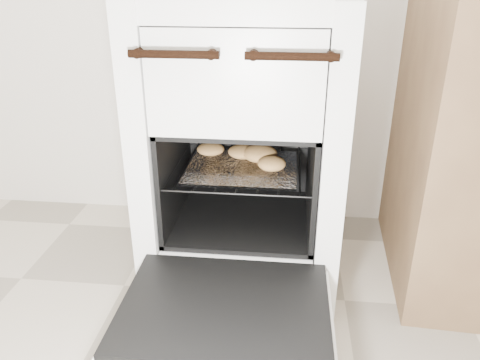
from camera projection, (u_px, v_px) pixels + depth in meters
The scene contains 5 objects.
stove at pixel (245, 148), 1.38m from camera, with size 0.54×0.60×0.83m.
oven_door at pixel (225, 310), 1.06m from camera, with size 0.49×0.38×0.03m.
oven_rack at pixel (243, 167), 1.34m from camera, with size 0.39×0.38×0.01m.
foil_sheet at pixel (242, 168), 1.32m from camera, with size 0.31×0.27×0.01m, color white.
baked_rolls at pixel (250, 154), 1.36m from camera, with size 0.29×0.20×0.05m.
Camera 1 is at (0.15, -0.09, 0.88)m, focal length 35.00 mm.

